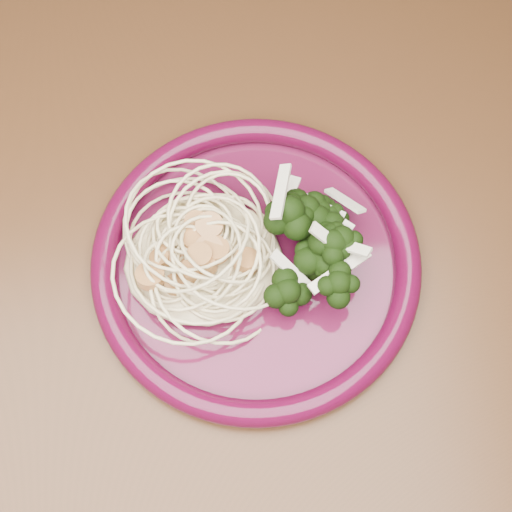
% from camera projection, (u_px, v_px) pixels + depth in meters
% --- Properties ---
extents(dining_table, '(1.20, 0.80, 0.75)m').
position_uv_depth(dining_table, '(284.00, 355.00, 0.62)').
color(dining_table, '#472814').
rests_on(dining_table, ground).
extents(dinner_plate, '(0.28, 0.28, 0.02)m').
position_uv_depth(dinner_plate, '(256.00, 261.00, 0.54)').
color(dinner_plate, '#470D27').
rests_on(dinner_plate, dining_table).
extents(spaghetti_pile, '(0.13, 0.12, 0.03)m').
position_uv_depth(spaghetti_pile, '(202.00, 256.00, 0.53)').
color(spaghetti_pile, beige).
rests_on(spaghetti_pile, dinner_plate).
extents(scallop_cluster, '(0.11, 0.11, 0.03)m').
position_uv_depth(scallop_cluster, '(200.00, 240.00, 0.50)').
color(scallop_cluster, '#BA844C').
rests_on(scallop_cluster, spaghetti_pile).
extents(broccoli_pile, '(0.09, 0.13, 0.04)m').
position_uv_depth(broccoli_pile, '(322.00, 253.00, 0.52)').
color(broccoli_pile, black).
rests_on(broccoli_pile, dinner_plate).
extents(onion_garnish, '(0.06, 0.08, 0.04)m').
position_uv_depth(onion_garnish, '(326.00, 238.00, 0.50)').
color(onion_garnish, beige).
rests_on(onion_garnish, broccoli_pile).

